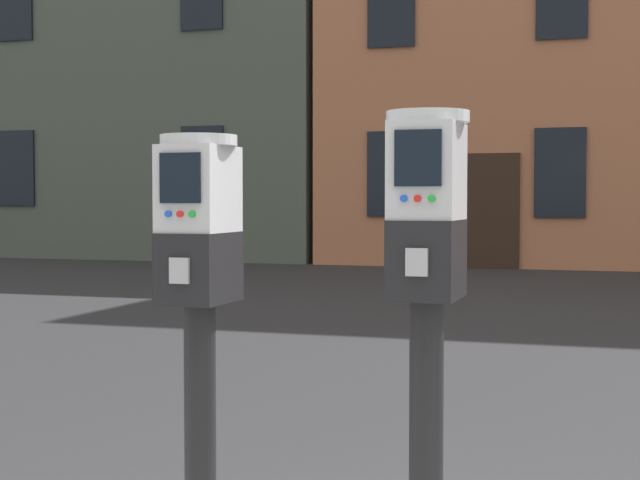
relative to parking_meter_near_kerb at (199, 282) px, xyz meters
The scene contains 3 objects.
parking_meter_near_kerb is the anchor object (origin of this frame).
parking_meter_twin_adjacent 0.65m from the parking_meter_near_kerb, ahead, with size 0.22×0.25×1.37m.
townhouse_brick_corner 18.94m from the parking_meter_near_kerb, 94.71° to the left, with size 6.18×6.74×9.48m.
Camera 1 is at (0.60, -2.70, 1.29)m, focal length 54.21 mm.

